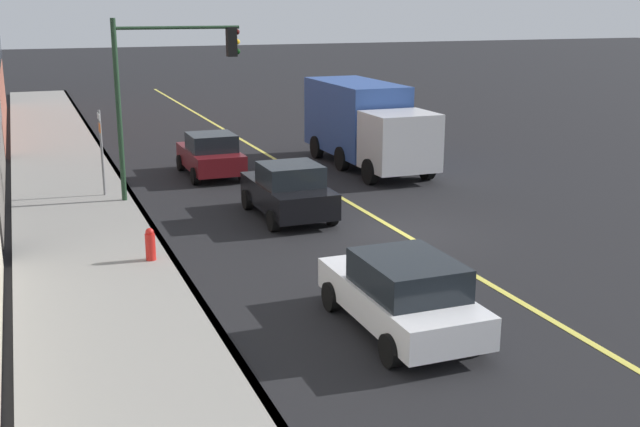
{
  "coord_description": "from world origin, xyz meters",
  "views": [
    {
      "loc": [
        -18.44,
        9.46,
        6.06
      ],
      "look_at": [
        -1.98,
        3.1,
        1.31
      ],
      "focal_mm": 43.78,
      "sensor_mm": 36.0,
      "label": 1
    }
  ],
  "objects_px": {
    "car_white": "(402,293)",
    "truck_blue": "(365,123)",
    "car_black": "(288,191)",
    "fire_hydrant": "(150,247)",
    "car_maroon": "(211,155)",
    "street_sign_post": "(101,147)",
    "traffic_light_mast": "(166,77)"
  },
  "relations": [
    {
      "from": "car_maroon",
      "to": "street_sign_post",
      "type": "xyz_separation_m",
      "value": [
        -2.25,
        4.01,
        0.91
      ]
    },
    {
      "from": "car_black",
      "to": "street_sign_post",
      "type": "xyz_separation_m",
      "value": [
        4.18,
        4.8,
        0.89
      ]
    },
    {
      "from": "car_black",
      "to": "truck_blue",
      "type": "xyz_separation_m",
      "value": [
        6.06,
        -5.16,
        0.88
      ]
    },
    {
      "from": "car_maroon",
      "to": "fire_hydrant",
      "type": "xyz_separation_m",
      "value": [
        -9.41,
        3.71,
        -0.32
      ]
    },
    {
      "from": "truck_blue",
      "to": "traffic_light_mast",
      "type": "distance_m",
      "value": 8.73
    },
    {
      "from": "truck_blue",
      "to": "fire_hydrant",
      "type": "height_order",
      "value": "truck_blue"
    },
    {
      "from": "car_maroon",
      "to": "car_black",
      "type": "xyz_separation_m",
      "value": [
        -6.43,
        -0.78,
        0.02
      ]
    },
    {
      "from": "truck_blue",
      "to": "street_sign_post",
      "type": "distance_m",
      "value": 10.13
    },
    {
      "from": "fire_hydrant",
      "to": "car_maroon",
      "type": "bearing_deg",
      "value": -21.51
    },
    {
      "from": "traffic_light_mast",
      "to": "fire_hydrant",
      "type": "height_order",
      "value": "traffic_light_mast"
    },
    {
      "from": "car_black",
      "to": "traffic_light_mast",
      "type": "distance_m",
      "value": 5.3
    },
    {
      "from": "car_maroon",
      "to": "car_white",
      "type": "relative_size",
      "value": 0.92
    },
    {
      "from": "car_white",
      "to": "car_black",
      "type": "xyz_separation_m",
      "value": [
        8.61,
        -0.66,
        0.02
      ]
    },
    {
      "from": "car_black",
      "to": "fire_hydrant",
      "type": "xyz_separation_m",
      "value": [
        -2.99,
        4.49,
        -0.34
      ]
    },
    {
      "from": "truck_blue",
      "to": "car_white",
      "type": "bearing_deg",
      "value": 158.35
    },
    {
      "from": "street_sign_post",
      "to": "traffic_light_mast",
      "type": "bearing_deg",
      "value": -114.56
    },
    {
      "from": "car_maroon",
      "to": "truck_blue",
      "type": "height_order",
      "value": "truck_blue"
    },
    {
      "from": "car_maroon",
      "to": "fire_hydrant",
      "type": "height_order",
      "value": "car_maroon"
    },
    {
      "from": "traffic_light_mast",
      "to": "street_sign_post",
      "type": "relative_size",
      "value": 1.98
    },
    {
      "from": "car_white",
      "to": "street_sign_post",
      "type": "height_order",
      "value": "street_sign_post"
    },
    {
      "from": "car_maroon",
      "to": "truck_blue",
      "type": "distance_m",
      "value": 6.02
    },
    {
      "from": "car_black",
      "to": "traffic_light_mast",
      "type": "height_order",
      "value": "traffic_light_mast"
    },
    {
      "from": "fire_hydrant",
      "to": "truck_blue",
      "type": "bearing_deg",
      "value": -46.86
    },
    {
      "from": "traffic_light_mast",
      "to": "street_sign_post",
      "type": "xyz_separation_m",
      "value": [
        0.91,
        1.99,
        -2.2
      ]
    },
    {
      "from": "car_black",
      "to": "fire_hydrant",
      "type": "distance_m",
      "value": 5.4
    },
    {
      "from": "car_maroon",
      "to": "traffic_light_mast",
      "type": "distance_m",
      "value": 4.87
    },
    {
      "from": "car_black",
      "to": "traffic_light_mast",
      "type": "xyz_separation_m",
      "value": [
        3.27,
        2.81,
        3.09
      ]
    },
    {
      "from": "car_white",
      "to": "truck_blue",
      "type": "distance_m",
      "value": 15.8
    },
    {
      "from": "car_maroon",
      "to": "fire_hydrant",
      "type": "relative_size",
      "value": 4.06
    },
    {
      "from": "car_black",
      "to": "fire_hydrant",
      "type": "bearing_deg",
      "value": 123.61
    },
    {
      "from": "fire_hydrant",
      "to": "car_black",
      "type": "bearing_deg",
      "value": -56.39
    },
    {
      "from": "car_black",
      "to": "street_sign_post",
      "type": "bearing_deg",
      "value": 48.97
    }
  ]
}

